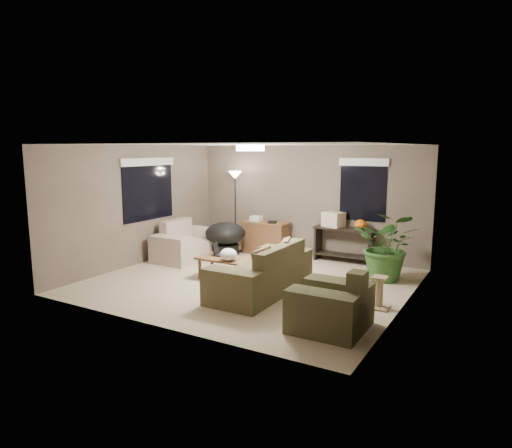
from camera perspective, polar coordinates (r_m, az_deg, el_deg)
The scene contains 20 objects.
room_shell at distance 8.24m, azimuth -0.70°, elevation 1.17°, with size 5.50×5.50×5.50m.
main_sofa at distance 7.81m, azimuth 0.94°, elevation -6.48°, with size 0.95×2.20×0.85m.
throw_pillows at distance 7.60m, azimuth 2.63°, elevation -4.16°, with size 0.37×1.38×0.47m.
loveseat at distance 10.30m, azimuth -8.61°, elevation -2.64°, with size 0.90×1.60×0.85m.
armchair at distance 6.38m, azimuth 9.41°, elevation -10.28°, with size 0.95×1.00×0.85m.
coffee_table at distance 8.57m, azimuth -4.01°, elevation -4.61°, with size 1.00×0.55×0.42m.
laptop at distance 8.71m, azimuth -4.57°, elevation -3.56°, with size 0.40×0.27×0.24m.
plastic_bag at distance 8.30m, azimuth -3.46°, elevation -3.83°, with size 0.32×0.29×0.23m, color white.
desk at distance 10.63m, azimuth 1.20°, elevation -1.72°, with size 1.10×0.50×0.75m.
desk_papers at distance 10.62m, azimuth 0.44°, elevation 0.60°, with size 0.70×0.29×0.12m.
console_table at distance 10.02m, azimuth 10.93°, elevation -2.23°, with size 1.30×0.40×0.75m.
pumpkin at distance 9.84m, azimuth 12.93°, elevation -0.05°, with size 0.25×0.25×0.21m, color orange.
cardboard_box at distance 10.02m, azimuth 9.67°, elevation 0.56°, with size 0.43×0.32×0.32m, color beige.
papasan_chair at distance 10.28m, azimuth -3.86°, elevation -1.62°, with size 1.13×1.13×0.80m.
floor_lamp at distance 10.70m, azimuth -2.62°, elevation 4.95°, with size 0.32×0.32×1.91m.
ceiling_fixture at distance 8.16m, azimuth -0.71°, elevation 9.47°, with size 0.50×0.50×0.10m, color white.
houseplant at distance 8.82m, azimuth 16.17°, elevation -3.55°, with size 1.18×1.31×1.02m, color #2D5923.
cat_scratching_post at distance 7.35m, azimuth 15.11°, elevation -8.49°, with size 0.32×0.32×0.50m.
window_left at distance 10.07m, azimuth -13.32°, elevation 5.49°, with size 0.05×1.56×1.33m.
window_back at distance 9.93m, azimuth 13.25°, elevation 5.45°, with size 1.06×0.05×1.33m.
Camera 1 is at (4.17, -7.01, 2.44)m, focal length 32.00 mm.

